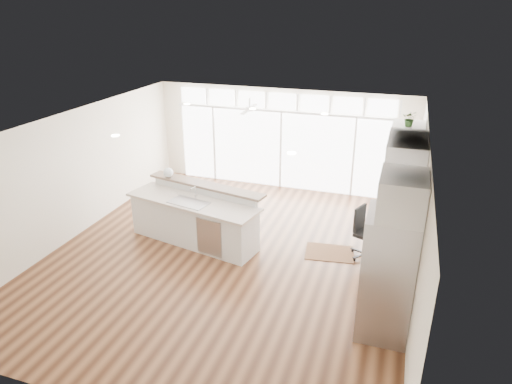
% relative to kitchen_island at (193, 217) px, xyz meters
% --- Properties ---
extents(floor, '(7.00, 8.00, 0.02)m').
position_rel_kitchen_island_xyz_m(floor, '(0.90, -0.30, -0.59)').
color(floor, '#452615').
rests_on(floor, ground).
extents(ceiling, '(7.00, 8.00, 0.02)m').
position_rel_kitchen_island_xyz_m(ceiling, '(0.90, -0.30, 2.12)').
color(ceiling, white).
rests_on(ceiling, wall_back).
extents(wall_back, '(7.00, 0.04, 2.70)m').
position_rel_kitchen_island_xyz_m(wall_back, '(0.90, 3.70, 0.77)').
color(wall_back, '#F0E7D0').
rests_on(wall_back, floor).
extents(wall_front, '(7.00, 0.04, 2.70)m').
position_rel_kitchen_island_xyz_m(wall_front, '(0.90, -4.30, 0.77)').
color(wall_front, '#F0E7D0').
rests_on(wall_front, floor).
extents(wall_left, '(0.04, 8.00, 2.70)m').
position_rel_kitchen_island_xyz_m(wall_left, '(-2.60, -0.30, 0.77)').
color(wall_left, '#F0E7D0').
rests_on(wall_left, floor).
extents(wall_right, '(0.04, 8.00, 2.70)m').
position_rel_kitchen_island_xyz_m(wall_right, '(4.40, -0.30, 0.77)').
color(wall_right, '#F0E7D0').
rests_on(wall_right, floor).
extents(glass_wall, '(5.80, 0.06, 2.08)m').
position_rel_kitchen_island_xyz_m(glass_wall, '(0.90, 3.64, 0.47)').
color(glass_wall, white).
rests_on(glass_wall, wall_back).
extents(transom_row, '(5.90, 0.06, 0.40)m').
position_rel_kitchen_island_xyz_m(transom_row, '(0.90, 3.64, 1.80)').
color(transom_row, white).
rests_on(transom_row, wall_back).
extents(desk_window, '(0.04, 0.85, 0.85)m').
position_rel_kitchen_island_xyz_m(desk_window, '(4.36, -0.00, 0.97)').
color(desk_window, white).
rests_on(desk_window, wall_right).
extents(ceiling_fan, '(1.16, 1.16, 0.32)m').
position_rel_kitchen_island_xyz_m(ceiling_fan, '(0.40, 2.50, 1.90)').
color(ceiling_fan, silver).
rests_on(ceiling_fan, ceiling).
extents(recessed_lights, '(3.40, 3.00, 0.02)m').
position_rel_kitchen_island_xyz_m(recessed_lights, '(0.90, -0.10, 2.10)').
color(recessed_lights, white).
rests_on(recessed_lights, ceiling).
extents(oven_cabinet, '(0.64, 1.20, 2.50)m').
position_rel_kitchen_island_xyz_m(oven_cabinet, '(4.07, 1.50, 0.67)').
color(oven_cabinet, silver).
rests_on(oven_cabinet, floor).
extents(desk_nook, '(0.72, 1.30, 0.76)m').
position_rel_kitchen_island_xyz_m(desk_nook, '(4.03, -0.00, -0.20)').
color(desk_nook, silver).
rests_on(desk_nook, floor).
extents(upper_cabinets, '(0.64, 1.30, 0.64)m').
position_rel_kitchen_island_xyz_m(upper_cabinets, '(4.07, -0.00, 1.77)').
color(upper_cabinets, silver).
rests_on(upper_cabinets, wall_right).
extents(refrigerator, '(0.76, 0.90, 2.00)m').
position_rel_kitchen_island_xyz_m(refrigerator, '(4.01, -1.65, 0.42)').
color(refrigerator, '#A5A5A9').
rests_on(refrigerator, floor).
extents(fridge_cabinet, '(0.64, 0.90, 0.60)m').
position_rel_kitchen_island_xyz_m(fridge_cabinet, '(4.07, -1.65, 1.72)').
color(fridge_cabinet, silver).
rests_on(fridge_cabinet, wall_right).
extents(framed_photos, '(0.06, 0.22, 0.80)m').
position_rel_kitchen_island_xyz_m(framed_photos, '(4.36, 0.62, 0.82)').
color(framed_photos, black).
rests_on(framed_photos, wall_right).
extents(kitchen_island, '(3.11, 1.69, 1.17)m').
position_rel_kitchen_island_xyz_m(kitchen_island, '(0.00, 0.00, 0.00)').
color(kitchen_island, silver).
rests_on(kitchen_island, floor).
extents(rug, '(1.06, 0.82, 0.01)m').
position_rel_kitchen_island_xyz_m(rug, '(2.84, 0.43, -0.58)').
color(rug, '#3D2213').
rests_on(rug, floor).
extents(office_chair, '(0.70, 0.67, 1.05)m').
position_rel_kitchen_island_xyz_m(office_chair, '(3.56, 0.50, -0.06)').
color(office_chair, black).
rests_on(office_chair, floor).
extents(fishbowl, '(0.25, 0.25, 0.22)m').
position_rel_kitchen_island_xyz_m(fishbowl, '(-0.85, 0.59, 0.69)').
color(fishbowl, silver).
rests_on(fishbowl, kitchen_island).
extents(monitor, '(0.16, 0.51, 0.42)m').
position_rel_kitchen_island_xyz_m(monitor, '(3.95, -0.00, 0.39)').
color(monitor, black).
rests_on(monitor, desk_nook).
extents(keyboard, '(0.15, 0.30, 0.01)m').
position_rel_kitchen_island_xyz_m(keyboard, '(3.78, -0.00, 0.18)').
color(keyboard, silver).
rests_on(keyboard, desk_nook).
extents(potted_plant, '(0.30, 0.33, 0.24)m').
position_rel_kitchen_island_xyz_m(potted_plant, '(4.07, 1.50, 2.04)').
color(potted_plant, '#325A26').
rests_on(potted_plant, oven_cabinet).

